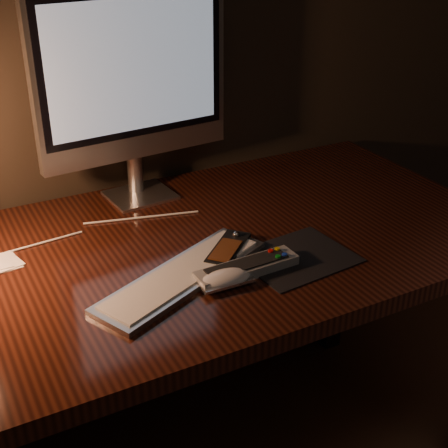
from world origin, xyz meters
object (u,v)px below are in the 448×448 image
mouse (225,280)px  monitor (133,80)px  keyboard (183,275)px  tv_remote (247,268)px  desk (153,285)px  media_remote (228,250)px

mouse → monitor: bearing=91.3°
monitor → keyboard: 0.51m
monitor → tv_remote: size_ratio=2.28×
desk → monitor: (0.06, 0.21, 0.43)m
monitor → tv_remote: monitor is taller
desk → media_remote: (0.12, -0.15, 0.14)m
monitor → tv_remote: bearing=-87.7°
media_remote → mouse: bearing=-163.7°
keyboard → tv_remote: 0.13m
mouse → media_remote: 0.12m
keyboard → media_remote: size_ratio=2.78×
desk → tv_remote: 0.30m
mouse → tv_remote: bearing=18.4°
monitor → keyboard: (-0.07, -0.41, -0.29)m
desk → monitor: 0.48m
desk → monitor: size_ratio=3.13×
desk → media_remote: size_ratio=10.82×
mouse → tv_remote: tv_remote is taller
tv_remote → media_remote: bearing=85.0°
keyboard → mouse: mouse is taller
monitor → keyboard: monitor is taller
desk → monitor: monitor is taller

